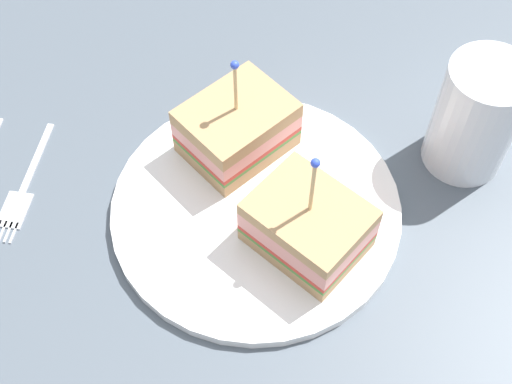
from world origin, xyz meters
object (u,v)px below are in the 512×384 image
drink_glass (474,123)px  fork (21,193)px  sandwich_half_front (308,225)px  plate (256,208)px  sandwich_half_back (237,128)px

drink_glass → fork: size_ratio=0.86×
sandwich_half_front → fork: size_ratio=0.89×
plate → drink_glass: size_ratio=2.29×
fork → sandwich_half_back: bearing=3.6°
sandwich_half_front → sandwich_half_back: (-3.96, 10.65, 0.08)cm
plate → sandwich_half_front: (3.42, -4.17, 3.03)cm
plate → drink_glass: bearing=8.1°
drink_glass → sandwich_half_back: bearing=169.4°
plate → sandwich_half_front: sandwich_half_front is taller
plate → sandwich_half_front: 6.18cm
plate → drink_glass: 19.93cm
sandwich_half_front → fork: 25.32cm
plate → sandwich_half_back: sandwich_half_back is taller
sandwich_half_back → drink_glass: size_ratio=1.05×
plate → fork: plate is taller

